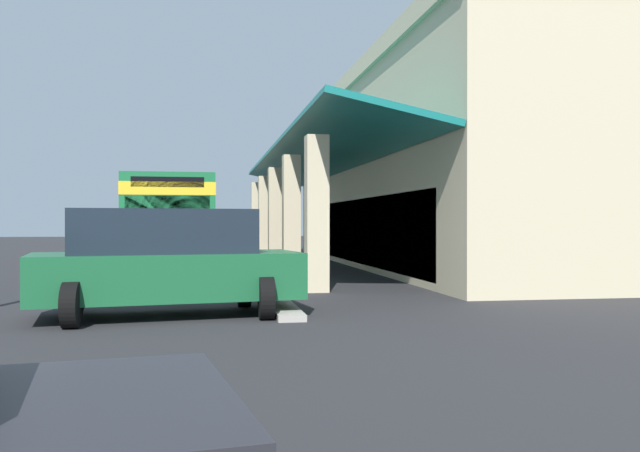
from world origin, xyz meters
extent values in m
plane|color=#262628|center=(0.00, 8.00, 0.00)|extent=(120.00, 120.00, 0.00)
cube|color=#9E998E|center=(-0.95, 3.61, 0.06)|extent=(30.44, 0.50, 0.12)
cube|color=#C6B793|center=(-0.95, 13.31, 3.53)|extent=(25.37, 11.06, 7.06)
cube|color=beige|center=(-0.95, 13.31, 7.36)|extent=(25.67, 11.36, 0.60)
cube|color=#C6B793|center=(-11.10, 4.86, 1.94)|extent=(0.55, 0.55, 3.89)
cube|color=#C6B793|center=(-6.02, 4.86, 1.94)|extent=(0.55, 0.55, 3.89)
cube|color=#C6B793|center=(-0.95, 4.86, 1.94)|extent=(0.55, 0.55, 3.89)
cube|color=#C6B793|center=(4.12, 4.86, 1.94)|extent=(0.55, 0.55, 3.89)
cube|color=#C6B793|center=(9.20, 4.86, 1.94)|extent=(0.55, 0.55, 3.89)
cube|color=#146B66|center=(-0.95, 6.18, 4.24)|extent=(25.37, 3.16, 0.82)
cube|color=#19232D|center=(-0.95, 7.82, 1.40)|extent=(21.31, 0.08, 2.40)
cube|color=#196638|center=(1.60, 1.00, 1.73)|extent=(11.06, 2.81, 2.75)
cube|color=yellow|center=(1.60, 1.00, 2.65)|extent=(11.08, 2.84, 0.36)
cube|color=#19232D|center=(1.30, 0.99, 1.95)|extent=(9.30, 2.80, 0.90)
cube|color=#19232D|center=(7.07, 1.13, 1.85)|extent=(0.11, 2.24, 1.20)
cube|color=black|center=(7.08, 1.13, 2.82)|extent=(0.11, 1.94, 0.28)
cube|color=black|center=(7.20, 1.13, 0.45)|extent=(0.26, 2.45, 0.24)
cube|color=silver|center=(7.10, 2.02, 0.75)|extent=(0.07, 0.24, 0.16)
cube|color=silver|center=(7.14, 0.24, 0.75)|extent=(0.07, 0.24, 0.16)
cube|color=silver|center=(0.10, 0.96, 3.22)|extent=(2.44, 1.84, 0.24)
cylinder|color=black|center=(5.20, 2.36, 0.50)|extent=(1.00, 0.30, 1.00)
cylinder|color=black|center=(5.26, -0.19, 0.50)|extent=(1.00, 0.30, 1.00)
cylinder|color=black|center=(-1.51, 2.20, 0.50)|extent=(1.00, 0.30, 1.00)
cylinder|color=black|center=(-1.45, -0.35, 0.50)|extent=(1.00, 0.30, 1.00)
cube|color=#195933|center=(13.11, 1.44, 0.75)|extent=(2.63, 5.03, 0.84)
cube|color=#19232D|center=(13.13, 1.34, 1.57)|extent=(2.17, 3.48, 0.80)
cylinder|color=black|center=(11.91, 2.91, 0.38)|extent=(0.76, 0.26, 0.76)
cylinder|color=black|center=(13.84, 3.20, 0.38)|extent=(0.76, 0.26, 0.76)
cylinder|color=black|center=(12.39, -0.32, 0.38)|extent=(0.76, 0.26, 0.76)
cylinder|color=black|center=(14.31, -0.03, 0.38)|extent=(0.76, 0.26, 0.76)
cylinder|color=#726651|center=(9.67, -0.64, 0.41)|extent=(0.16, 0.16, 0.81)
cylinder|color=#726651|center=(10.02, -0.73, 0.41)|extent=(0.16, 0.16, 0.81)
cube|color=#26664C|center=(9.84, -0.68, 1.12)|extent=(0.48, 0.50, 0.61)
sphere|color=#8C664C|center=(9.84, -0.68, 1.53)|extent=(0.22, 0.22, 0.22)
cylinder|color=#26664C|center=(9.61, -0.86, 1.15)|extent=(0.09, 0.09, 0.55)
cylinder|color=#26664C|center=(10.08, -0.51, 1.15)|extent=(0.09, 0.09, 0.55)
cube|color=brown|center=(-7.99, 4.60, 0.25)|extent=(0.96, 0.96, 0.50)
cylinder|color=#332319|center=(-7.99, 4.60, 0.51)|extent=(0.82, 0.82, 0.02)
cylinder|color=brown|center=(-7.99, 4.60, 1.20)|extent=(0.16, 0.16, 1.40)
ellipsoid|color=#286B33|center=(-7.58, 4.53, 2.12)|extent=(0.85, 0.34, 0.15)
ellipsoid|color=#286B33|center=(-7.90, 4.96, 2.10)|extent=(0.37, 0.78, 0.19)
ellipsoid|color=#286B33|center=(-8.50, 4.52, 2.00)|extent=(1.05, 0.36, 0.14)
ellipsoid|color=#286B33|center=(-7.90, 4.17, 1.99)|extent=(0.38, 0.90, 0.17)
camera|label=1|loc=(25.98, 2.12, 1.73)|focal=38.47mm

